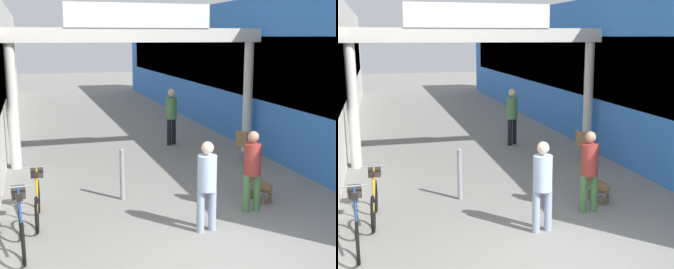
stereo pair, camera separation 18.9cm
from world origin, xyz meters
TOP-DOWN VIEW (x-y plane):
  - ground_plane at (0.00, 0.00)m, footprint 80.00×80.00m
  - storefront_right at (5.09, 11.00)m, footprint 3.00×26.00m
  - arcade_sign_gateway at (0.00, 6.53)m, footprint 7.40×0.47m
  - pedestrian_with_dog at (1.23, 1.95)m, footprint 0.39×0.37m
  - pedestrian_companion at (0.01, 1.28)m, footprint 0.39×0.38m
  - pedestrian_carrying_crate at (1.42, 8.06)m, footprint 0.47×0.47m
  - dog_on_leash at (1.69, 2.49)m, footprint 0.42×0.76m
  - bicycle_blue_nearest at (-3.16, 1.49)m, footprint 0.46×1.69m
  - bicycle_orange_second at (-2.88, 2.67)m, footprint 0.46×1.69m
  - bollard_post_metal at (-1.11, 3.35)m, footprint 0.10×0.10m
  - cafe_chair_wood_nearer at (2.72, 5.41)m, footprint 0.53×0.53m

SIDE VIEW (x-z plane):
  - ground_plane at x=0.00m, z-range 0.00..0.00m
  - dog_on_leash at x=1.69m, z-range 0.07..0.60m
  - bicycle_blue_nearest at x=-3.16m, z-range -0.05..0.93m
  - bicycle_orange_second at x=-2.88m, z-range -0.05..0.93m
  - cafe_chair_wood_nearer at x=2.72m, z-range 0.10..0.99m
  - bollard_post_metal at x=-1.11m, z-range 0.01..1.13m
  - pedestrian_with_dog at x=1.23m, z-range 0.11..1.75m
  - pedestrian_companion at x=0.01m, z-range 0.12..1.77m
  - pedestrian_carrying_crate at x=1.42m, z-range 0.14..1.95m
  - storefront_right at x=5.09m, z-range 0.00..4.59m
  - arcade_sign_gateway at x=0.00m, z-range 0.92..5.22m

